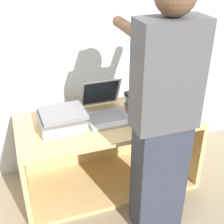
{
  "coord_description": "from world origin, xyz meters",
  "views": [
    {
      "loc": [
        -0.64,
        -1.67,
        1.87
      ],
      "look_at": [
        0.0,
        0.22,
        0.75
      ],
      "focal_mm": 50.0,
      "sensor_mm": 36.0,
      "label": 1
    }
  ],
  "objects_px": {
    "laptop_open": "(105,110)",
    "laptop_stack_right": "(150,104)",
    "person": "(163,120)",
    "laptop_stack_left": "(62,120)"
  },
  "relations": [
    {
      "from": "laptop_open",
      "to": "laptop_stack_right",
      "type": "relative_size",
      "value": 1.13
    },
    {
      "from": "person",
      "to": "laptop_open",
      "type": "bearing_deg",
      "value": 109.15
    },
    {
      "from": "laptop_stack_right",
      "to": "person",
      "type": "bearing_deg",
      "value": -106.71
    },
    {
      "from": "laptop_stack_left",
      "to": "person",
      "type": "xyz_separation_m",
      "value": [
        0.55,
        -0.51,
        0.18
      ]
    },
    {
      "from": "laptop_open",
      "to": "laptop_stack_left",
      "type": "xyz_separation_m",
      "value": [
        -0.36,
        -0.06,
        0.01
      ]
    },
    {
      "from": "laptop_open",
      "to": "person",
      "type": "relative_size",
      "value": 0.23
    },
    {
      "from": "laptop_stack_left",
      "to": "person",
      "type": "height_order",
      "value": "person"
    },
    {
      "from": "laptop_stack_left",
      "to": "person",
      "type": "bearing_deg",
      "value": -42.58
    },
    {
      "from": "laptop_open",
      "to": "laptop_stack_left",
      "type": "height_order",
      "value": "laptop_open"
    },
    {
      "from": "laptop_stack_left",
      "to": "laptop_open",
      "type": "bearing_deg",
      "value": 9.87
    }
  ]
}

